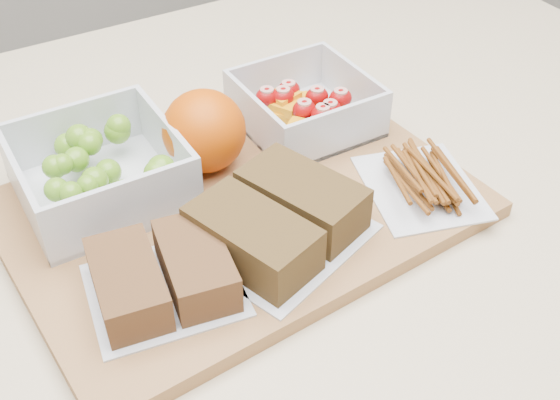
# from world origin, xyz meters

# --- Properties ---
(cutting_board) EXTENTS (0.44, 0.33, 0.02)m
(cutting_board) POSITION_xyz_m (-0.01, 0.01, 0.91)
(cutting_board) COLOR #A37243
(cutting_board) RESTS_ON counter
(grape_container) EXTENTS (0.15, 0.15, 0.06)m
(grape_container) POSITION_xyz_m (-0.12, 0.09, 0.94)
(grape_container) COLOR silver
(grape_container) RESTS_ON cutting_board
(fruit_container) EXTENTS (0.13, 0.13, 0.05)m
(fruit_container) POSITION_xyz_m (0.11, 0.09, 0.94)
(fruit_container) COLOR silver
(fruit_container) RESTS_ON cutting_board
(orange) EXTENTS (0.08, 0.08, 0.08)m
(orange) POSITION_xyz_m (-0.01, 0.08, 0.96)
(orange) COLOR #D14D04
(orange) RESTS_ON cutting_board
(sandwich_bag_left) EXTENTS (0.14, 0.12, 0.04)m
(sandwich_bag_left) POSITION_xyz_m (-0.12, -0.06, 0.93)
(sandwich_bag_left) COLOR silver
(sandwich_bag_left) RESTS_ON cutting_board
(sandwich_bag_center) EXTENTS (0.18, 0.17, 0.04)m
(sandwich_bag_center) POSITION_xyz_m (-0.01, -0.05, 0.94)
(sandwich_bag_center) COLOR silver
(sandwich_bag_center) RESTS_ON cutting_board
(pretzel_bag) EXTENTS (0.13, 0.15, 0.03)m
(pretzel_bag) POSITION_xyz_m (0.15, -0.06, 0.93)
(pretzel_bag) COLOR silver
(pretzel_bag) RESTS_ON cutting_board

